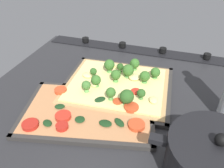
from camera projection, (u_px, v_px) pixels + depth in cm
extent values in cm
cube|color=#28282B|center=(120.00, 101.00, 69.99)|extent=(83.78, 71.62, 3.00)
cube|color=black|center=(142.00, 50.00, 94.23)|extent=(80.43, 7.00, 0.80)
cylinder|color=black|center=(207.00, 56.00, 87.20)|extent=(2.80, 2.80, 1.80)
cylinder|color=black|center=(163.00, 50.00, 91.39)|extent=(2.80, 2.80, 1.80)
cylinder|color=black|center=(122.00, 45.00, 95.59)|extent=(2.80, 2.80, 1.80)
cylinder|color=black|center=(86.00, 40.00, 99.78)|extent=(2.80, 2.80, 1.80)
cube|color=#33302D|center=(117.00, 88.00, 72.66)|extent=(35.53, 31.53, 0.50)
cube|color=#33302D|center=(125.00, 65.00, 83.69)|extent=(33.69, 3.40, 1.30)
cube|color=#33302D|center=(105.00, 116.00, 61.18)|extent=(33.69, 3.40, 1.30)
cube|color=#33302D|center=(169.00, 94.00, 69.21)|extent=(3.12, 29.41, 1.30)
cube|color=#33302D|center=(69.00, 80.00, 75.66)|extent=(3.12, 29.41, 1.30)
cube|color=tan|center=(117.00, 86.00, 72.23)|extent=(32.98, 28.98, 1.00)
cube|color=#EFDB8C|center=(117.00, 84.00, 71.83)|extent=(30.31, 26.12, 0.40)
cone|color=#5B9F46|center=(116.00, 79.00, 72.31)|extent=(1.71, 1.71, 1.30)
sphere|color=#386B28|center=(116.00, 75.00, 71.28)|extent=(3.11, 3.11, 3.11)
cone|color=#4D8B3F|center=(141.00, 97.00, 65.13)|extent=(1.35, 1.35, 0.96)
sphere|color=#2D5B23|center=(141.00, 93.00, 64.33)|extent=(2.45, 2.45, 2.45)
cone|color=#4D8B3F|center=(127.00, 102.00, 63.43)|extent=(2.18, 2.18, 0.84)
sphere|color=#2D5B23|center=(127.00, 97.00, 62.34)|extent=(3.97, 3.97, 3.97)
cone|color=#5B9F46|center=(111.00, 97.00, 64.78)|extent=(1.55, 1.55, 1.34)
sphere|color=#386B28|center=(111.00, 92.00, 63.80)|extent=(2.81, 2.81, 2.81)
cone|color=#5B9F46|center=(155.00, 77.00, 74.08)|extent=(1.72, 1.72, 0.91)
sphere|color=#386B28|center=(155.00, 72.00, 73.16)|extent=(3.13, 3.13, 3.13)
cone|color=#68AD54|center=(87.00, 90.00, 67.84)|extent=(1.48, 1.48, 1.27)
sphere|color=#427533|center=(86.00, 85.00, 66.91)|extent=(2.70, 2.70, 2.70)
cone|color=#5B9F46|center=(128.00, 75.00, 74.55)|extent=(2.07, 2.07, 1.11)
sphere|color=#386B28|center=(128.00, 70.00, 73.43)|extent=(3.76, 3.76, 3.76)
cone|color=#5B9F46|center=(109.00, 70.00, 77.10)|extent=(1.96, 1.96, 1.36)
sphere|color=#386B28|center=(109.00, 65.00, 75.96)|extent=(3.56, 3.56, 3.56)
cone|color=#5B9F46|center=(144.00, 81.00, 71.95)|extent=(1.79, 1.79, 1.04)
sphere|color=#386B28|center=(145.00, 76.00, 70.96)|extent=(3.25, 3.25, 3.25)
cone|color=#4D8B3F|center=(94.00, 75.00, 74.55)|extent=(1.23, 1.23, 1.20)
sphere|color=#2D5B23|center=(93.00, 71.00, 73.73)|extent=(2.23, 2.23, 2.23)
cone|color=#5B9F46|center=(134.00, 68.00, 78.43)|extent=(1.81, 1.81, 1.10)
sphere|color=#386B28|center=(135.00, 63.00, 77.42)|extent=(3.29, 3.29, 3.29)
cone|color=#427635|center=(120.00, 70.00, 77.12)|extent=(1.29, 1.29, 1.08)
sphere|color=#264C1C|center=(120.00, 67.00, 76.32)|extent=(2.35, 2.35, 2.35)
cone|color=#5B9F46|center=(96.00, 84.00, 70.21)|extent=(1.67, 1.67, 1.10)
sphere|color=#386B28|center=(96.00, 80.00, 69.25)|extent=(3.04, 3.04, 3.04)
ellipsoid|color=#EFDB8C|center=(153.00, 100.00, 64.11)|extent=(3.20, 3.68, 1.09)
ellipsoid|color=#EFDB8C|center=(134.00, 77.00, 73.66)|extent=(4.77, 4.87, 1.34)
ellipsoid|color=#EFDB8C|center=(87.00, 75.00, 74.64)|extent=(4.06, 3.56, 1.20)
ellipsoid|color=#EFDB8C|center=(112.00, 65.00, 80.39)|extent=(4.01, 3.87, 1.09)
ellipsoid|color=#EFDB8C|center=(94.00, 84.00, 70.58)|extent=(3.00, 3.33, 0.95)
cube|color=#33302D|center=(89.00, 112.00, 63.03)|extent=(39.58, 30.33, 0.50)
cube|color=#33302D|center=(95.00, 88.00, 71.88)|extent=(34.89, 8.67, 1.30)
cube|color=#33302D|center=(80.00, 142.00, 53.73)|extent=(34.89, 8.67, 1.30)
cube|color=#33302D|center=(151.00, 115.00, 61.45)|extent=(6.11, 23.09, 1.30)
cube|color=#33302D|center=(28.00, 107.00, 64.15)|extent=(6.11, 23.09, 1.30)
cube|color=#BE7F50|center=(88.00, 110.00, 62.63)|extent=(36.72, 27.48, 0.90)
cylinder|color=#D14723|center=(136.00, 125.00, 56.66)|extent=(4.21, 4.21, 1.00)
cylinder|color=#D14723|center=(131.00, 108.00, 62.10)|extent=(4.04, 4.04, 1.00)
cylinder|color=#D14723|center=(61.00, 90.00, 68.62)|extent=(3.72, 3.72, 1.00)
cylinder|color=#B22319|center=(62.00, 126.00, 56.27)|extent=(3.15, 3.15, 1.00)
cylinder|color=#D14723|center=(118.00, 102.00, 64.10)|extent=(2.68, 2.68, 1.00)
cylinder|color=red|center=(63.00, 116.00, 59.29)|extent=(4.18, 4.18, 1.00)
cylinder|color=#B22319|center=(30.00, 125.00, 56.77)|extent=(4.12, 4.12, 1.00)
cylinder|color=red|center=(136.00, 92.00, 67.94)|extent=(2.90, 2.90, 1.00)
ellipsoid|color=#193819|center=(119.00, 122.00, 57.55)|extent=(3.87, 3.76, 0.60)
ellipsoid|color=#193819|center=(107.00, 124.00, 57.18)|extent=(3.58, 2.73, 0.60)
ellipsoid|color=#193819|center=(100.00, 100.00, 65.07)|extent=(4.24, 4.37, 0.60)
ellipsoid|color=#193819|center=(47.00, 123.00, 57.36)|extent=(3.50, 3.26, 0.60)
ellipsoid|color=#193819|center=(80.00, 119.00, 58.45)|extent=(3.35, 3.24, 0.60)
ellipsoid|color=#193819|center=(60.00, 106.00, 62.66)|extent=(3.28, 2.81, 0.60)
cylinder|color=black|center=(212.00, 163.00, 44.45)|extent=(18.14, 18.14, 9.14)
cylinder|color=black|center=(219.00, 146.00, 41.63)|extent=(18.50, 18.50, 0.80)
sphere|color=black|center=(222.00, 140.00, 40.72)|extent=(2.40, 2.40, 2.40)
cube|color=black|center=(158.00, 140.00, 45.51)|extent=(3.60, 2.00, 1.20)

